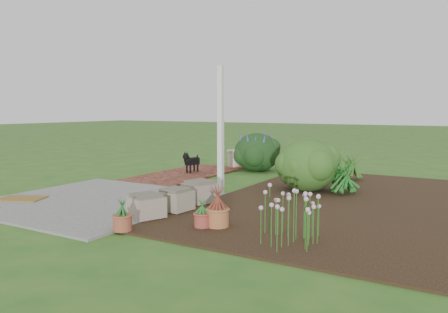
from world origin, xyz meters
The scene contains 19 objects.
ground centered at (0.00, 0.00, 0.00)m, with size 80.00×80.00×0.00m, color #28611E.
concrete_patio centered at (-1.25, -1.75, 0.02)m, with size 3.50×3.50×0.04m, color slate.
brick_path centered at (-1.70, 1.75, 0.02)m, with size 1.60×3.50×0.04m, color #5D2B1D.
garden_bed centered at (2.50, 0.50, 0.01)m, with size 4.00×7.00×0.03m, color black.
veranda_post centered at (0.30, 0.10, 1.25)m, with size 0.10×0.10×2.50m, color white.
stone_trough_near centered at (0.48, -1.63, 0.19)m, with size 0.45×0.45×0.30m, color #726C57.
stone_trough_mid centered at (0.38, -2.24, 0.19)m, with size 0.46×0.46×0.31m, color gray.
stone_trough_far centered at (0.48, -0.92, 0.20)m, with size 0.48×0.48×0.32m, color #75675A.
coir_doormat centered at (-2.43, -2.38, 0.05)m, with size 0.77×0.50×0.02m, color brown.
black_dog centered at (-1.67, 1.93, 0.34)m, with size 0.22×0.59×0.51m.
cream_ceramic_urn centered at (-1.27, 3.48, 0.27)m, with size 0.34×0.34×0.46m, color beige.
evergreen_shrub centered at (1.69, 1.18, 0.56)m, with size 1.24×1.24×1.05m, color #11360A.
agapanthus_clump_back centered at (2.42, 1.17, 0.44)m, with size 0.90×0.90×0.81m, color #0B3F14, non-canonical shape.
agapanthus_clump_front centered at (2.14, 2.84, 0.42)m, with size 0.88×0.88×0.78m, color #0E380A, non-canonical shape.
pink_flower_patch centered at (2.73, -2.31, 0.35)m, with size 1.01×1.01×0.65m, color #113D0F, non-canonical shape.
terracotta_pot_bronze centered at (1.57, -2.12, 0.16)m, with size 0.31×0.31×0.25m, color #A86238.
terracotta_pot_small_left centered at (1.40, -2.25, 0.13)m, with size 0.23×0.23×0.19m, color #993E34.
terracotta_pot_small_right centered at (0.57, -2.95, 0.14)m, with size 0.25×0.25×0.21m, color brown.
purple_flowering_bush centered at (-0.49, 3.34, 0.52)m, with size 1.23×1.23×1.05m, color black.
Camera 1 is at (4.66, -7.23, 1.67)m, focal length 35.00 mm.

